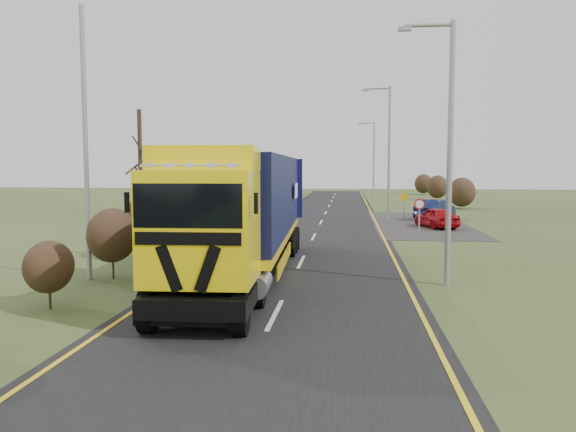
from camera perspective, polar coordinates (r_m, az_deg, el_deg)
The scene contains 14 objects.
ground at distance 18.33m, azimuth 0.30°, elevation -6.83°, with size 160.00×160.00×0.00m, color #3B4D21.
road at distance 28.16m, azimuth 2.37°, elevation -2.65°, with size 8.00×120.00×0.02m, color black.
layby at distance 38.32m, azimuth 13.12°, elevation -0.74°, with size 6.00×18.00×0.02m, color #33312D.
lane_markings at distance 27.86m, azimuth 2.33°, elevation -2.70°, with size 7.52×116.00×0.01m.
hedgerow at distance 26.99m, azimuth -10.72°, elevation 0.37°, with size 2.24×102.04×6.05m.
lorry at distance 19.34m, azimuth -4.06°, elevation 1.00°, with size 2.98×15.34×4.25m.
car_red_hatchback at distance 35.82m, azimuth 14.85°, elevation -0.15°, with size 1.53×3.79×1.29m, color #A90810.
car_blue_sedan at distance 41.31m, azimuth 14.72°, elevation 0.62°, with size 1.52×4.36×1.44m, color #0A163C.
streetlight_near at distance 18.35m, azimuth 15.85°, elevation 7.20°, with size 1.76×0.18×8.25m.
streetlight_mid at distance 39.53m, azimuth 10.06°, elevation 6.89°, with size 1.97×0.19×9.27m.
streetlight_far at distance 63.17m, azimuth 8.62°, elevation 5.90°, with size 1.86×0.18×8.75m.
left_pole at distance 19.75m, azimuth -19.87°, elevation 6.86°, with size 0.16×0.16×9.00m, color #989A9D.
speed_sign at distance 30.65m, azimuth 13.20°, elevation 0.50°, with size 0.57×0.10×2.07m.
warning_board at distance 40.89m, azimuth 11.69°, elevation 1.35°, with size 0.76×0.11×2.00m.
Camera 1 is at (1.82, -17.85, 3.76)m, focal length 35.00 mm.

